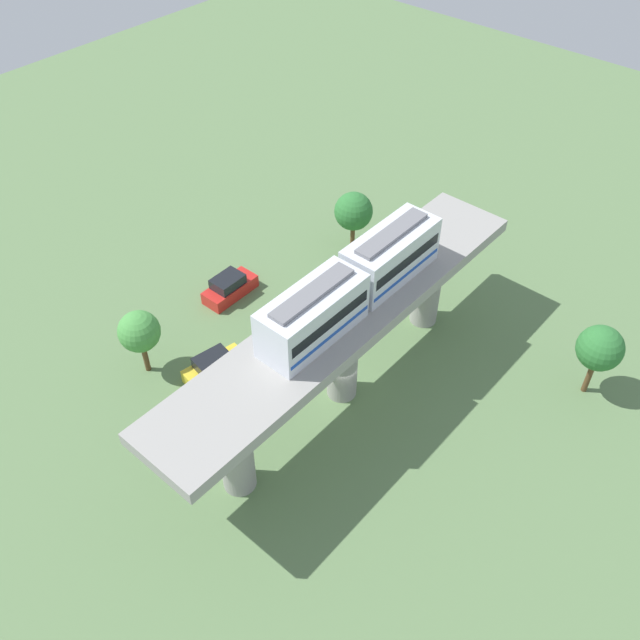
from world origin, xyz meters
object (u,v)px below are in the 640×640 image
at_px(tree_mid_lot, 354,211).
at_px(parked_car_yellow, 215,367).
at_px(train, 353,283).
at_px(tree_far_corner, 600,348).
at_px(tree_near_viaduct, 139,332).
at_px(parked_car_red, 230,287).

bearing_deg(tree_mid_lot, parked_car_yellow, 96.98).
bearing_deg(tree_mid_lot, train, 128.34).
distance_m(train, tree_far_corner, 15.96).
height_order(tree_near_viaduct, tree_far_corner, tree_far_corner).
height_order(parked_car_yellow, tree_near_viaduct, tree_near_viaduct).
xyz_separation_m(parked_car_yellow, tree_far_corner, (-18.91, -14.76, 3.11)).
relative_size(parked_car_yellow, tree_near_viaduct, 0.91).
xyz_separation_m(train, parked_car_red, (12.31, -1.09, -7.97)).
bearing_deg(train, tree_mid_lot, -51.66).
relative_size(train, parked_car_yellow, 3.04).
distance_m(train, tree_near_viaduct, 14.38).
xyz_separation_m(train, parked_car_yellow, (7.18, 5.07, -7.97)).
xyz_separation_m(tree_near_viaduct, tree_far_corner, (-22.70, -17.37, 0.35)).
bearing_deg(tree_far_corner, parked_car_yellow, 37.97).
bearing_deg(parked_car_yellow, tree_mid_lot, -72.91).
xyz_separation_m(parked_car_yellow, tree_mid_lot, (2.05, -16.75, 2.63)).
xyz_separation_m(train, tree_near_viaduct, (10.97, 7.69, -5.22)).
bearing_deg(tree_near_viaduct, tree_far_corner, -142.56).
height_order(train, parked_car_red, train).
bearing_deg(train, tree_far_corner, -140.44).
xyz_separation_m(tree_mid_lot, tree_far_corner, (-20.96, 1.99, 0.48)).
distance_m(parked_car_red, tree_far_corner, 25.71).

